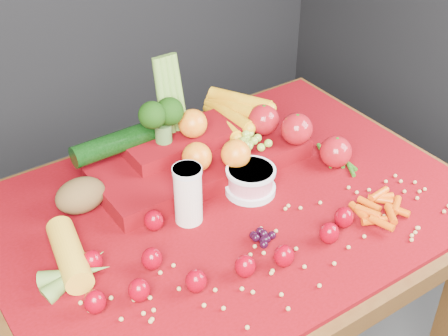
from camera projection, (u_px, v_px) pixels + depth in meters
table at (229, 239)px, 1.46m from camera, size 1.10×0.80×0.75m
red_cloth at (229, 206)px, 1.41m from camera, size 1.05×0.75×0.01m
milk_glass at (188, 193)px, 1.32m from camera, size 0.06×0.06×0.14m
yogurt_bowl at (251, 180)px, 1.42m from camera, size 0.12×0.12×0.06m
strawberry_scatter at (206, 256)px, 1.23m from camera, size 0.58×0.28×0.05m
dark_grape_cluster at (267, 236)px, 1.30m from camera, size 0.06×0.05×0.03m
soybean_scatter at (285, 253)px, 1.27m from camera, size 0.84×0.24×0.01m
corn_ear at (73, 268)px, 1.21m from camera, size 0.21×0.25×0.06m
potato at (81, 195)px, 1.37m from camera, size 0.11×0.08×0.08m
baby_carrot_pile at (381, 212)px, 1.36m from camera, size 0.18×0.17×0.03m
green_bean_pile at (337, 159)px, 1.54m from camera, size 0.14×0.12×0.01m
produce_mound at (208, 145)px, 1.49m from camera, size 0.60×0.37×0.27m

